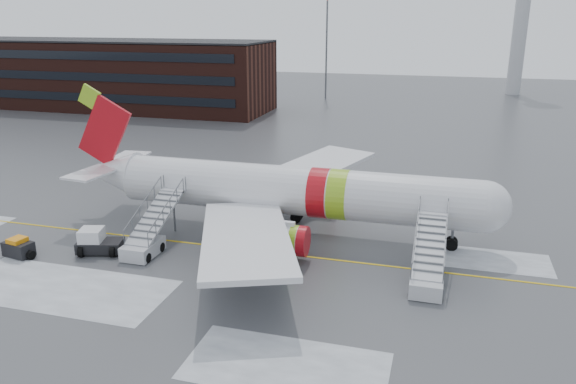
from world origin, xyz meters
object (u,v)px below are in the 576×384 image
(airliner, at_px, (283,191))
(pushback_tug, at_px, (97,242))
(airstair_aft, at_px, (148,238))
(airstair_fwd, at_px, (428,270))
(baggage_tractor, at_px, (19,248))

(airliner, relative_size, pushback_tug, 9.97)
(airliner, bearing_deg, airstair_aft, -142.05)
(airliner, bearing_deg, airstair_fwd, -29.66)
(airliner, bearing_deg, baggage_tractor, -149.81)
(baggage_tractor, bearing_deg, airliner, 30.19)
(airstair_aft, xyz_separation_m, baggage_tractor, (-8.52, -3.29, -0.47))
(airstair_fwd, relative_size, pushback_tug, 2.19)
(airstair_aft, height_order, pushback_tug, airstair_aft)
(airliner, xyz_separation_m, pushback_tug, (-11.86, -7.68, -2.62))
(airliner, relative_size, airstair_aft, 4.55)
(airstair_fwd, height_order, baggage_tractor, airstair_fwd)
(pushback_tug, bearing_deg, baggage_tractor, -156.91)
(pushback_tug, xyz_separation_m, baggage_tractor, (-5.04, -2.15, -0.21))
(airliner, relative_size, baggage_tractor, 12.59)
(airstair_aft, bearing_deg, airstair_fwd, 0.00)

